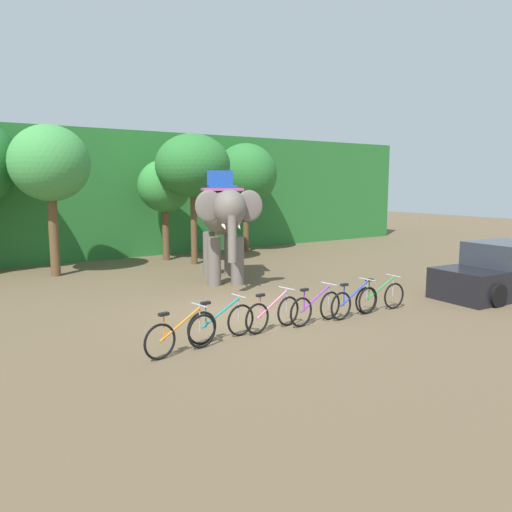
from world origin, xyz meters
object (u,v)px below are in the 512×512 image
(tree_far_right, at_px, (193,166))
(bike_green, at_px, (380,297))
(bike_teal, at_px, (222,323))
(parked_car, at_px, (501,274))
(tree_left, at_px, (246,175))
(bike_blue, at_px, (355,302))
(bike_orange, at_px, (181,335))
(bike_pink, at_px, (273,313))
(tree_center_left, at_px, (50,164))
(elephant, at_px, (223,217))
(bike_purple, at_px, (316,308))
(tree_center_right, at_px, (165,187))

(tree_far_right, xyz_separation_m, bike_green, (0.40, -9.76, -3.64))
(bike_teal, relative_size, parked_car, 0.40)
(tree_left, bearing_deg, bike_blue, -110.74)
(bike_orange, relative_size, bike_pink, 1.00)
(tree_center_left, distance_m, tree_left, 9.53)
(bike_green, bearing_deg, bike_pink, 176.55)
(elephant, height_order, bike_teal, elephant)
(tree_left, bearing_deg, elephant, -128.63)
(elephant, distance_m, bike_purple, 6.03)
(tree_left, distance_m, parked_car, 12.97)
(tree_center_right, distance_m, bike_green, 11.81)
(bike_purple, bearing_deg, bike_teal, 177.16)
(tree_far_right, distance_m, bike_orange, 11.82)
(bike_orange, distance_m, bike_purple, 3.64)
(elephant, bearing_deg, tree_center_right, 85.57)
(bike_teal, height_order, bike_purple, same)
(bike_teal, relative_size, bike_green, 1.00)
(tree_center_right, xyz_separation_m, elephant, (-0.44, -5.67, -0.98))
(bike_green, bearing_deg, tree_center_right, 94.50)
(tree_center_left, height_order, bike_blue, tree_center_left)
(bike_purple, height_order, bike_blue, same)
(tree_left, relative_size, bike_orange, 3.09)
(bike_purple, xyz_separation_m, parked_car, (6.61, -0.77, 0.26))
(tree_center_left, distance_m, bike_orange, 10.87)
(tree_left, xyz_separation_m, bike_pink, (-6.88, -11.67, -3.34))
(bike_pink, bearing_deg, parked_car, -6.54)
(bike_purple, distance_m, bike_green, 2.15)
(bike_purple, bearing_deg, tree_far_right, 79.72)
(tree_center_left, distance_m, bike_pink, 10.86)
(tree_left, xyz_separation_m, elephant, (-4.88, -6.11, -1.52))
(tree_left, relative_size, bike_pink, 3.08)
(tree_left, bearing_deg, tree_far_right, -151.79)
(bike_purple, distance_m, bike_blue, 1.19)
(tree_center_left, bearing_deg, bike_pink, -75.95)
(bike_teal, bearing_deg, tree_left, 54.79)
(tree_far_right, bearing_deg, elephant, -103.28)
(tree_left, distance_m, bike_purple, 13.52)
(tree_far_right, xyz_separation_m, bike_teal, (-4.30, -9.56, -3.64))
(bike_orange, bearing_deg, tree_far_right, 61.34)
(tree_center_left, xyz_separation_m, bike_green, (5.82, -10.14, -3.61))
(bike_green, xyz_separation_m, parked_car, (4.46, -0.69, 0.26))
(elephant, bearing_deg, parked_car, -48.08)
(tree_far_right, height_order, bike_pink, tree_far_right)
(tree_far_right, distance_m, bike_teal, 11.09)
(tree_far_right, bearing_deg, tree_center_left, 175.98)
(bike_orange, xyz_separation_m, bike_blue, (4.83, 0.07, 0.00))
(tree_center_right, distance_m, bike_pink, 11.83)
(tree_center_left, relative_size, tree_left, 1.03)
(tree_center_left, bearing_deg, bike_teal, -83.52)
(tree_left, bearing_deg, parked_car, -85.84)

